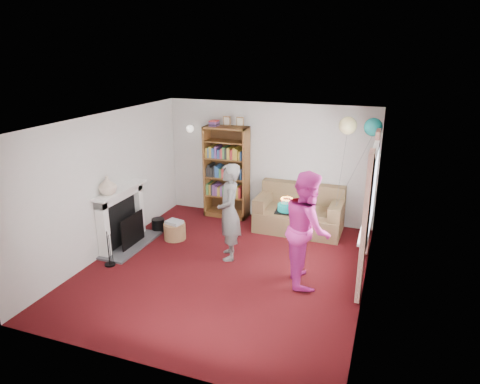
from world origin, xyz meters
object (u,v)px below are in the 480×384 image
at_px(sofa, 300,213).
at_px(person_magenta, 307,228).
at_px(birthday_cake, 286,208).
at_px(bookcase, 227,173).
at_px(person_striped, 229,212).

distance_m(sofa, person_magenta, 2.16).
bearing_deg(person_magenta, sofa, -5.20).
xyz_separation_m(person_magenta, birthday_cake, (-0.35, 0.08, 0.26)).
height_order(sofa, person_magenta, person_magenta).
height_order(bookcase, person_striped, bookcase).
bearing_deg(bookcase, sofa, -7.85).
relative_size(bookcase, birthday_cake, 6.66).
distance_m(person_magenta, birthday_cake, 0.45).
height_order(sofa, birthday_cake, birthday_cake).
xyz_separation_m(bookcase, person_striped, (0.78, -1.89, -0.12)).
xyz_separation_m(sofa, person_magenta, (0.53, -2.01, 0.57)).
distance_m(sofa, birthday_cake, 2.11).
bearing_deg(birthday_cake, bookcase, 130.65).
relative_size(sofa, person_striped, 1.01).
distance_m(bookcase, sofa, 1.81).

